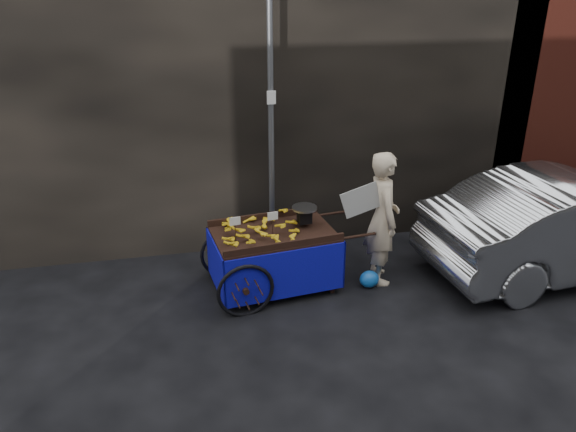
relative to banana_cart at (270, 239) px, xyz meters
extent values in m
plane|color=black|center=(-0.10, -0.35, -0.73)|extent=(80.00, 80.00, 0.00)
cube|color=black|center=(-1.10, 2.25, 1.77)|extent=(11.00, 2.00, 5.00)
cube|color=#591E14|center=(5.40, 2.25, 1.77)|extent=(3.00, 2.00, 5.00)
cylinder|color=slate|center=(0.20, 0.95, 1.27)|extent=(0.08, 0.08, 4.00)
cube|color=white|center=(0.20, 0.90, 1.67)|extent=(0.12, 0.02, 0.18)
cube|color=black|center=(0.05, 0.01, 0.05)|extent=(1.68, 1.17, 0.06)
cube|color=black|center=(-0.01, 0.46, 0.12)|extent=(1.57, 0.23, 0.10)
cube|color=black|center=(0.11, -0.45, 0.12)|extent=(1.57, 0.23, 0.10)
cube|color=black|center=(0.78, -0.30, -0.34)|extent=(0.05, 0.05, 0.79)
cube|color=black|center=(0.69, 0.48, -0.34)|extent=(0.05, 0.05, 0.79)
cylinder|color=black|center=(1.12, -0.26, 0.05)|extent=(0.49, 0.10, 0.04)
cylinder|color=black|center=(1.03, 0.52, 0.05)|extent=(0.49, 0.10, 0.04)
torus|color=black|center=(-0.42, -0.59, -0.39)|extent=(0.74, 0.14, 0.74)
torus|color=black|center=(-0.55, 0.47, -0.39)|extent=(0.74, 0.14, 0.74)
cylinder|color=black|center=(-0.49, -0.06, -0.39)|extent=(0.18, 1.10, 0.05)
cube|color=#080F93|center=(0.11, -0.49, -0.28)|extent=(1.60, 0.22, 0.67)
cube|color=#080F93|center=(-0.01, 0.50, -0.28)|extent=(1.60, 0.22, 0.67)
cube|color=#080F93|center=(-0.74, -0.09, -0.28)|extent=(0.14, 1.02, 0.67)
cube|color=#080F93|center=(0.84, 0.10, -0.28)|extent=(0.14, 1.02, 0.67)
cube|color=black|center=(0.48, 0.11, 0.22)|extent=(0.19, 0.16, 0.16)
cylinder|color=silver|center=(0.48, 0.11, 0.36)|extent=(0.37, 0.37, 0.03)
cube|color=white|center=(-0.47, -0.17, 0.38)|extent=(0.14, 0.03, 0.11)
cube|color=white|center=(0.01, -0.11, 0.38)|extent=(0.14, 0.03, 0.11)
imported|color=beige|center=(1.52, -0.07, 0.19)|extent=(0.49, 0.71, 1.85)
cube|color=beige|center=(1.17, -0.15, 0.51)|extent=(0.59, 0.03, 0.50)
ellipsoid|color=blue|center=(1.31, -0.27, -0.61)|extent=(0.27, 0.22, 0.24)
imported|color=silver|center=(4.28, -0.35, -0.02)|extent=(4.44, 1.89, 1.42)
camera|label=1|loc=(-1.13, -6.52, 3.28)|focal=35.00mm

